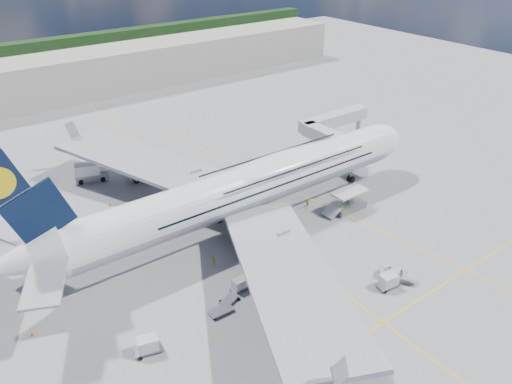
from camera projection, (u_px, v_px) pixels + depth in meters
ground at (285, 250)px, 78.42m from camera, size 300.00×300.00×0.00m
taxi_line_main at (285, 250)px, 78.42m from camera, size 0.25×220.00×0.01m
taxi_line_cross at (383, 322)px, 64.35m from camera, size 120.00×0.25×0.01m
taxi_line_diag at (309, 198)px, 92.73m from camera, size 14.16×99.06×0.01m
airliner at (249, 187)px, 82.26m from camera, size 77.26×79.15×23.71m
jet_bridge at (332, 127)px, 105.33m from camera, size 18.80×12.10×8.50m
cargo_loader at (348, 203)px, 88.59m from camera, size 8.53×3.20×3.67m
terminal at (74, 76)px, 142.34m from camera, size 180.00×16.00×12.00m
tree_line at (138, 38)px, 195.76m from camera, size 160.00×6.00×8.00m
dolly_row_a at (221, 310)px, 65.79m from camera, size 3.35×1.88×0.48m
dolly_row_b at (240, 284)px, 69.63m from camera, size 2.83×1.62×1.74m
dolly_row_c at (230, 299)px, 67.74m from camera, size 3.12×2.38×0.41m
dolly_back at (148, 345)px, 59.50m from camera, size 3.70×2.57×2.13m
dolly_nose_far at (389, 281)px, 69.97m from camera, size 3.50×2.20×2.08m
dolly_nose_near at (302, 252)px, 77.24m from camera, size 3.48×2.11×0.48m
baggage_tug at (302, 283)px, 70.04m from camera, size 3.31×2.24×1.89m
catering_truck_inner at (144, 170)px, 98.76m from camera, size 6.88×3.24×3.97m
catering_truck_outer at (91, 173)px, 98.03m from camera, size 6.83×4.27×3.79m
service_van at (399, 274)px, 71.83m from camera, size 4.86×5.80×1.47m
crew_nose at (331, 169)px, 101.22m from camera, size 0.80×0.75×1.83m
crew_loader at (307, 204)px, 89.45m from camera, size 0.87×0.93×1.53m
crew_wing at (214, 260)px, 74.57m from camera, size 0.69×1.11×1.77m
crew_van at (342, 210)px, 87.24m from camera, size 1.03×1.04×1.82m
crew_tug at (322, 320)px, 63.66m from camera, size 1.14×0.83×1.58m
cone_nose at (337, 162)px, 106.01m from camera, size 0.40×0.40×0.50m
cone_wing_left_inner at (182, 200)px, 91.63m from camera, size 0.44×0.44×0.56m
cone_wing_left_outer at (110, 204)px, 90.11m from camera, size 0.48×0.48×0.61m
cone_wing_right_inner at (254, 251)px, 77.58m from camera, size 0.47×0.47×0.60m
cone_wing_right_outer at (268, 318)px, 64.78m from camera, size 0.42×0.42×0.54m
cone_tail at (32, 334)px, 62.21m from camera, size 0.46×0.46×0.59m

